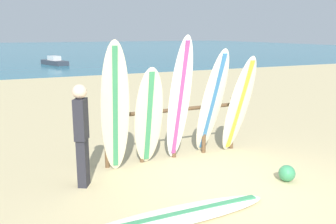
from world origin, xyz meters
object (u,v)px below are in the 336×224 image
Objects in this scene: surfboard_leaning_center at (212,103)px; surfboard_leaning_center_right at (239,106)px; surfboard_leaning_left at (149,117)px; surfboard_leaning_far_left at (115,109)px; beach_ball at (287,173)px; beachgoer_standing at (81,131)px; surfboard_leaning_center_left at (180,100)px; surfboard_lying_on_sand at (179,215)px; surfboard_rack at (174,125)px; small_boat_offshore at (54,62)px.

surfboard_leaning_center_right is (0.59, -0.13, -0.08)m from surfboard_leaning_center.
surfboard_leaning_left is at bearing 179.62° from surfboard_leaning_center.
beach_ball is (2.64, -1.59, -1.10)m from surfboard_leaning_far_left.
beachgoer_standing is (-1.38, -0.42, -0.02)m from surfboard_leaning_left.
surfboard_leaning_center_left is 1.37m from surfboard_leaning_center_right.
surfboard_leaning_left is 0.86× the size of surfboard_leaning_center.
surfboard_leaning_far_left is 0.77m from surfboard_leaning_left.
beach_ball is (1.28, -1.72, -1.14)m from surfboard_leaning_center_left.
beachgoer_standing is (-2.04, -0.39, -0.31)m from surfboard_leaning_center_left.
surfboard_leaning_far_left is 8.45× the size of beach_ball.
beachgoer_standing is at bearing -171.66° from surfboard_leaning_center.
surfboard_leaning_center_left is 0.89× the size of surfboard_lying_on_sand.
surfboard_rack is 1.21× the size of surfboard_leaning_far_left.
surfboard_leaning_center is (0.73, -0.29, 0.44)m from surfboard_rack.
small_boat_offshore is at bearing 87.42° from surfboard_leaning_center_left.
beachgoer_standing is 25.42m from small_boat_offshore.
surfboard_rack is 2.20m from beachgoer_standing.
small_boat_offshore is (-0.23, 24.94, -0.82)m from surfboard_leaning_center_right.
surfboard_leaning_center reaches higher than surfboard_lying_on_sand.
beachgoer_standing is 6.00× the size of beach_ball.
surfboard_leaning_center reaches higher than beachgoer_standing.
beachgoer_standing is (-0.67, -0.27, -0.27)m from surfboard_leaning_far_left.
surfboard_leaning_center reaches higher than surfboard_rack.
surfboard_leaning_center_right is at bearing -12.27° from surfboard_leaning_center.
beach_ball is at bearing -92.30° from surfboard_leaning_center_right.
surfboard_leaning_far_left is at bearing 148.98° from beach_ball.
surfboard_leaning_far_left reaches higher than surfboard_lying_on_sand.
surfboard_leaning_center_left is at bearing 175.19° from surfboard_leaning_center_right.
surfboard_leaning_left reaches higher than small_boat_offshore.
surfboard_rack is at bearing 22.51° from surfboard_leaning_left.
surfboard_leaning_center_left reaches higher than surfboard_lying_on_sand.
surfboard_rack is at bearing 162.29° from surfboard_leaning_center_right.
beachgoer_standing is at bearing -175.24° from surfboard_leaning_center_right.
surfboard_leaning_left is 0.92× the size of surfboard_leaning_center_right.
surfboard_leaning_center_right is at bearing 4.76° from beachgoer_standing.
surfboard_leaning_center_left is at bearing 63.18° from surfboard_lying_on_sand.
surfboard_leaning_center is 7.84× the size of beach_ball.
surfboard_rack is 0.90m from surfboard_leaning_center.
surfboard_leaning_far_left is 0.86× the size of surfboard_lying_on_sand.
small_boat_offshore is at bearing 87.46° from surfboard_rack.
surfboard_rack is at bearing 65.60° from surfboard_lying_on_sand.
surfboard_leaning_center_left is 2.43m from beach_ball.
surfboard_lying_on_sand is 2.37m from beach_ball.
surfboard_lying_on_sand is (-1.06, -2.09, -1.25)m from surfboard_leaning_center_left.
surfboard_leaning_center reaches higher than surfboard_leaning_center_right.
surfboard_lying_on_sand is at bearing -100.86° from surfboard_leaning_left.
surfboard_leaning_left reaches higher than surfboard_rack.
beach_ball is (1.25, -2.02, -0.57)m from surfboard_rack.
surfboard_leaning_center is 1.31× the size of beachgoer_standing.
small_boat_offshore is 11.27× the size of beach_ball.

